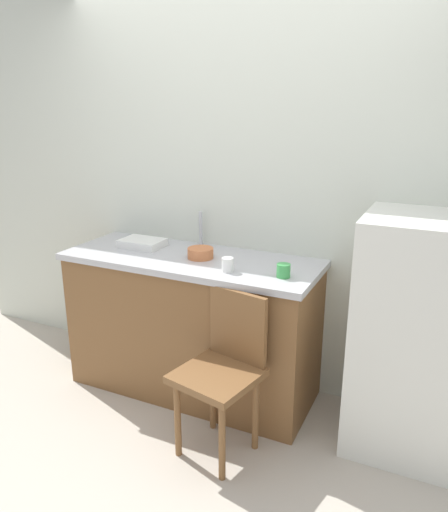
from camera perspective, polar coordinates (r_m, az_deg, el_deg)
The scene contains 11 objects.
ground_plane at distance 2.93m, azimuth -5.72°, elevation -21.88°, with size 8.00×8.00×0.00m, color #BCB2A3.
back_wall at distance 3.21m, azimuth 2.81°, elevation 7.04°, with size 4.80×0.10×2.55m, color silver.
cabinet_base at distance 3.27m, azimuth -3.63°, elevation -8.15°, with size 1.58×0.60×0.89m, color brown.
countertop at distance 3.10m, azimuth -3.79°, elevation -0.39°, with size 1.62×0.64×0.04m, color #B7B7BC.
faucet at distance 3.30m, azimuth -2.69°, elevation 3.18°, with size 0.02×0.02×0.23m, color #B7B7BC.
refrigerator at distance 2.85m, azimuth 20.62°, elevation -8.64°, with size 0.56×0.58×1.31m, color silver.
chair at distance 2.70m, azimuth -0.02°, elevation -12.61°, with size 0.48×0.48×0.89m.
dish_tray at distance 3.33m, azimuth -9.38°, elevation 1.49°, with size 0.28×0.20×0.05m, color white.
terracotta_bowl at distance 3.05m, azimuth -2.73°, elevation 0.35°, with size 0.16×0.16×0.06m, color #C67042.
cup_green at distance 2.73m, azimuth 6.87°, elevation -1.68°, with size 0.08×0.08×0.08m, color green.
cup_white at distance 2.80m, azimuth 0.41°, elevation -1.01°, with size 0.07×0.07×0.08m, color white.
Camera 1 is at (1.21, -1.92, 1.85)m, focal length 34.71 mm.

